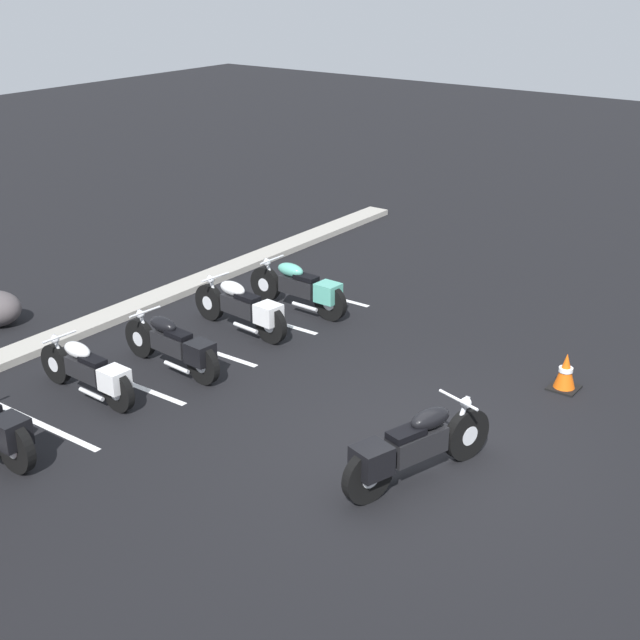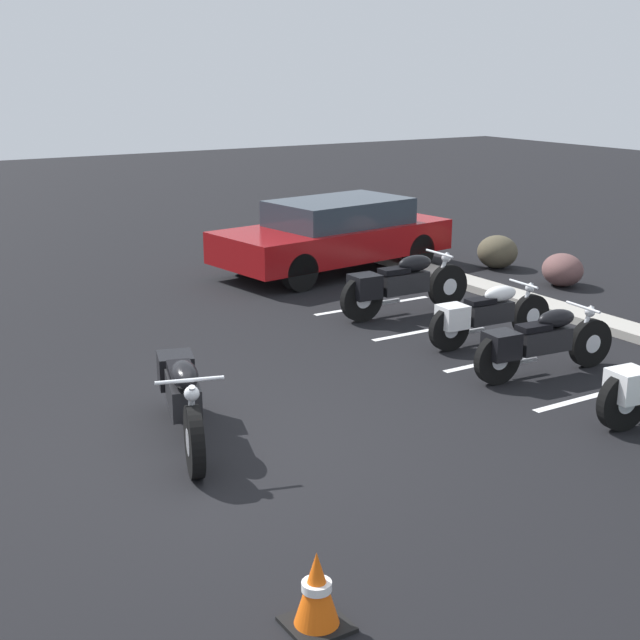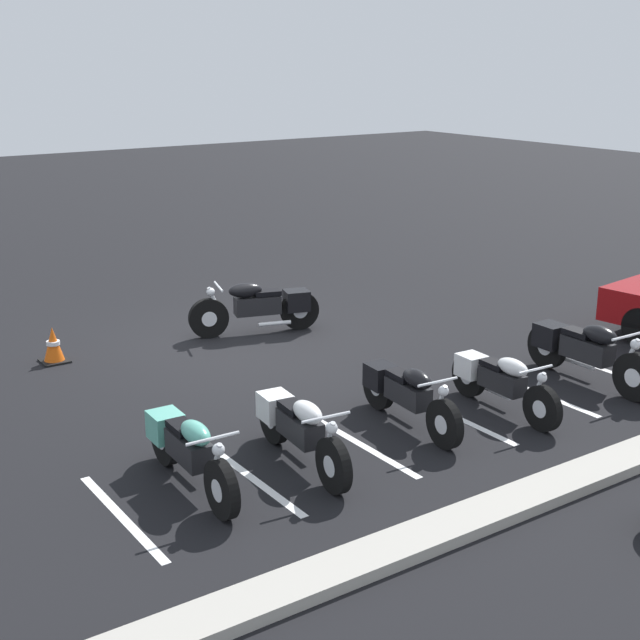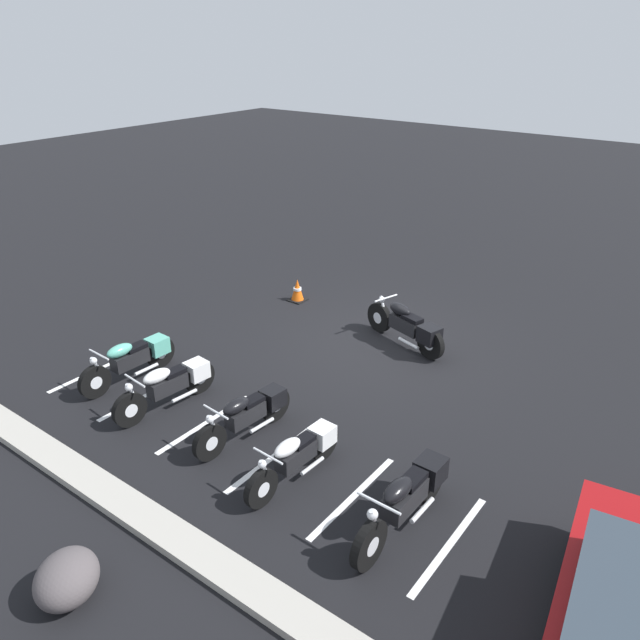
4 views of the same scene
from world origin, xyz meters
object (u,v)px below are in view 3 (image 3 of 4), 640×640
motorcycle_black_featured (261,306)px  parked_bike_4 (187,448)px  parked_bike_1 (499,380)px  parked_bike_0 (583,350)px  traffic_cone (53,346)px  parked_bike_2 (405,393)px  parked_bike_3 (298,427)px

motorcycle_black_featured → parked_bike_4: size_ratio=1.04×
motorcycle_black_featured → parked_bike_1: motorcycle_black_featured is taller
parked_bike_0 → parked_bike_4: 6.05m
parked_bike_1 → traffic_cone: 6.62m
parked_bike_0 → parked_bike_2: parked_bike_0 is taller
parked_bike_4 → traffic_cone: bearing=-179.3°
parked_bike_2 → parked_bike_4: (2.98, -0.04, 0.01)m
parked_bike_1 → parked_bike_4: (4.29, -0.37, 0.02)m
parked_bike_2 → parked_bike_3: parked_bike_3 is taller
parked_bike_0 → parked_bike_2: 3.07m
parked_bike_1 → traffic_cone: bearing=-138.2°
motorcycle_black_featured → traffic_cone: (3.34, -0.50, -0.21)m
parked_bike_3 → parked_bike_1: bearing=92.4°
parked_bike_1 → traffic_cone: (4.15, -5.15, -0.15)m
motorcycle_black_featured → parked_bike_1: (-0.81, 4.65, -0.05)m
parked_bike_1 → parked_bike_4: 4.30m
parked_bike_2 → traffic_cone: bearing=-144.6°
parked_bike_0 → parked_bike_1: 1.76m
motorcycle_black_featured → parked_bike_3: motorcycle_black_featured is taller
parked_bike_3 → parked_bike_2: bearing=100.9°
motorcycle_black_featured → parked_bike_0: 5.22m
parked_bike_1 → parked_bike_2: parked_bike_2 is taller
parked_bike_1 → parked_bike_3: parked_bike_3 is taller
parked_bike_1 → parked_bike_2: bearing=-101.2°
parked_bike_1 → motorcycle_black_featured: bearing=-167.2°
parked_bike_0 → traffic_cone: size_ratio=4.08×
parked_bike_1 → parked_bike_3: (3.00, -0.18, 0.02)m
parked_bike_1 → parked_bike_2: size_ratio=0.97×
parked_bike_0 → motorcycle_black_featured: bearing=-149.4°
parked_bike_0 → parked_bike_1: parked_bike_0 is taller
parked_bike_1 → parked_bike_2: 1.34m
parked_bike_4 → traffic_cone: size_ratio=3.79×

